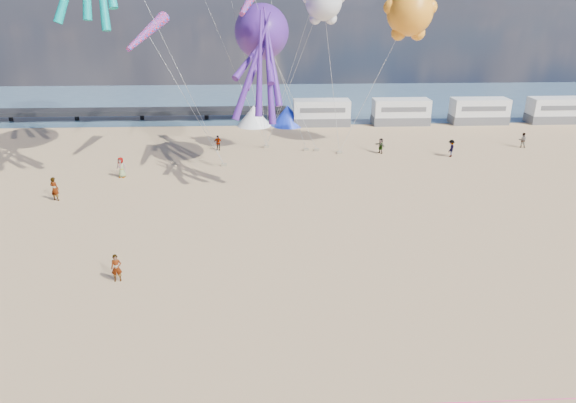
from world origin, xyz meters
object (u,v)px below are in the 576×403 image
(motorhome_3, at_px, (556,110))
(tent_white, at_px, (254,116))
(kite_octopus_purple, at_px, (262,32))
(tent_blue, at_px, (288,115))
(beachgoer_3, at_px, (218,143))
(sandbag_b, at_px, (317,150))
(sandbag_e, at_px, (266,146))
(standing_person, at_px, (116,268))
(sandbag_a, at_px, (224,165))
(beachgoer_4, at_px, (381,146))
(beachgoer_0, at_px, (121,167))
(beachgoer_1, at_px, (523,140))
(kite_teddy_orange, at_px, (410,12))
(kite_panda, at_px, (324,2))
(sandbag_d, at_px, (306,149))
(windsock_right, at_px, (255,25))
(motorhome_2, at_px, (479,111))
(motorhome_0, at_px, (321,113))
(motorhome_1, at_px, (401,112))
(beachgoer_2, at_px, (451,148))
(windsock_left, at_px, (147,33))
(sandbag_c, at_px, (339,152))
(beachgoer_5, at_px, (55,189))

(motorhome_3, xyz_separation_m, tent_white, (-36.50, 0.00, -0.30))
(tent_white, xyz_separation_m, kite_octopus_purple, (1.15, -16.05, 10.45))
(tent_blue, bearing_deg, beachgoer_3, -126.23)
(sandbag_b, xyz_separation_m, sandbag_e, (-4.99, 1.43, 0.00))
(standing_person, relative_size, sandbag_a, 3.14)
(beachgoer_4, bearing_deg, beachgoer_0, -104.19)
(beachgoer_1, distance_m, kite_teddy_orange, 17.68)
(tent_blue, distance_m, beachgoer_4, 14.69)
(beachgoer_4, relative_size, kite_teddy_orange, 0.21)
(kite_panda, bearing_deg, beachgoer_0, -157.68)
(beachgoer_1, height_order, kite_octopus_purple, kite_octopus_purple)
(sandbag_d, height_order, windsock_right, windsock_right)
(motorhome_2, distance_m, beachgoer_4, 18.76)
(motorhome_0, distance_m, motorhome_1, 9.50)
(beachgoer_0, bearing_deg, beachgoer_3, 59.43)
(motorhome_3, relative_size, beachgoer_4, 4.43)
(kite_panda, bearing_deg, motorhome_1, 61.22)
(motorhome_1, distance_m, kite_panda, 21.82)
(motorhome_2, distance_m, motorhome_3, 9.50)
(motorhome_2, relative_size, tent_white, 1.65)
(motorhome_1, height_order, sandbag_b, motorhome_1)
(beachgoer_2, bearing_deg, motorhome_3, 163.44)
(beachgoer_3, xyz_separation_m, beachgoer_4, (15.97, -1.81, -0.01))
(beachgoer_4, xyz_separation_m, kite_octopus_purple, (-11.40, -4.10, 10.91))
(tent_blue, height_order, kite_teddy_orange, kite_teddy_orange)
(beachgoer_1, height_order, windsock_left, windsock_left)
(tent_white, bearing_deg, beachgoer_3, -108.68)
(sandbag_c, bearing_deg, kite_teddy_orange, 8.05)
(kite_teddy_orange, bearing_deg, sandbag_e, -164.87)
(beachgoer_3, xyz_separation_m, sandbag_b, (9.83, -0.71, -0.64))
(kite_panda, xyz_separation_m, kite_teddy_orange, (8.21, 3.03, -0.95))
(sandbag_a, xyz_separation_m, kite_panda, (8.86, 1.25, 13.80))
(windsock_left, distance_m, windsock_right, 9.27)
(tent_white, relative_size, tent_blue, 1.00)
(motorhome_2, xyz_separation_m, windsock_right, (-26.43, -12.94, 10.48))
(kite_teddy_orange, bearing_deg, sandbag_c, -149.74)
(motorhome_3, bearing_deg, kite_teddy_orange, -153.24)
(motorhome_2, bearing_deg, windsock_left, -159.58)
(kite_teddy_orange, bearing_deg, beachgoer_5, -135.25)
(standing_person, xyz_separation_m, sandbag_e, (8.26, 25.86, -0.68))
(beachgoer_5, distance_m, sandbag_a, 14.41)
(beachgoer_2, bearing_deg, sandbag_e, -66.81)
(windsock_right, bearing_deg, beachgoer_3, 123.48)
(tent_blue, xyz_separation_m, beachgoer_2, (15.02, -13.41, -0.37))
(beachgoer_1, height_order, beachgoer_3, beachgoer_1)
(sandbag_e, height_order, kite_octopus_purple, kite_octopus_purple)
(sandbag_c, bearing_deg, motorhome_1, 53.01)
(tent_white, relative_size, kite_octopus_purple, 0.37)
(sandbag_e, bearing_deg, beachgoer_5, -139.33)
(beachgoer_2, distance_m, sandbag_b, 12.89)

